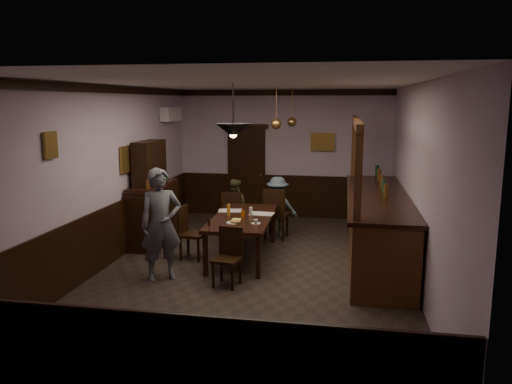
% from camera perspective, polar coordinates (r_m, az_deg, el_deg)
% --- Properties ---
extents(room, '(5.01, 8.01, 3.01)m').
position_cam_1_polar(room, '(7.89, -0.30, 1.38)').
color(room, '#2D2621').
rests_on(room, ground).
extents(dining_table, '(1.07, 2.23, 0.75)m').
position_cam_1_polar(dining_table, '(8.73, -1.53, -3.19)').
color(dining_table, black).
rests_on(dining_table, ground).
extents(chair_far_left, '(0.47, 0.47, 0.96)m').
position_cam_1_polar(chair_far_left, '(10.07, -2.75, -2.32)').
color(chair_far_left, black).
rests_on(chair_far_left, ground).
extents(chair_far_right, '(0.50, 0.50, 1.03)m').
position_cam_1_polar(chair_far_right, '(9.92, 2.23, -2.27)').
color(chair_far_right, black).
rests_on(chair_far_right, ground).
extents(chair_near, '(0.44, 0.44, 0.87)m').
position_cam_1_polar(chair_near, '(7.53, -3.17, -7.06)').
color(chair_near, black).
rests_on(chair_near, ground).
extents(chair_side, '(0.44, 0.44, 0.94)m').
position_cam_1_polar(chair_side, '(8.80, -7.71, -4.33)').
color(chair_side, black).
rests_on(chair_side, ground).
extents(person_standing, '(0.76, 0.69, 1.74)m').
position_cam_1_polar(person_standing, '(7.77, -10.80, -3.68)').
color(person_standing, '#555661').
rests_on(person_standing, ground).
extents(person_seated_left, '(0.63, 0.53, 1.16)m').
position_cam_1_polar(person_seated_left, '(10.32, -2.50, -1.69)').
color(person_seated_left, brown).
rests_on(person_seated_left, ground).
extents(person_seated_right, '(0.80, 0.47, 1.22)m').
position_cam_1_polar(person_seated_right, '(10.19, 2.47, -1.66)').
color(person_seated_right, slate).
rests_on(person_seated_right, ground).
extents(newspaper_left, '(0.46, 0.37, 0.01)m').
position_cam_1_polar(newspaper_left, '(9.15, -2.98, -2.13)').
color(newspaper_left, silver).
rests_on(newspaper_left, dining_table).
extents(newspaper_right, '(0.44, 0.33, 0.01)m').
position_cam_1_polar(newspaper_right, '(8.89, 0.66, -2.49)').
color(newspaper_right, silver).
rests_on(newspaper_right, dining_table).
extents(napkin, '(0.15, 0.15, 0.00)m').
position_cam_1_polar(napkin, '(8.48, -2.26, -3.14)').
color(napkin, '#F1E458').
rests_on(napkin, dining_table).
extents(saucer, '(0.15, 0.15, 0.01)m').
position_cam_1_polar(saucer, '(8.18, -0.00, -3.61)').
color(saucer, white).
rests_on(saucer, dining_table).
extents(coffee_cup, '(0.08, 0.08, 0.07)m').
position_cam_1_polar(coffee_cup, '(8.12, -0.03, -3.40)').
color(coffee_cup, white).
rests_on(coffee_cup, saucer).
extents(pastry_plate, '(0.22, 0.22, 0.01)m').
position_cam_1_polar(pastry_plate, '(8.23, -2.64, -3.53)').
color(pastry_plate, white).
rests_on(pastry_plate, dining_table).
extents(pastry_ring_a, '(0.13, 0.13, 0.04)m').
position_cam_1_polar(pastry_ring_a, '(8.19, -2.54, -3.39)').
color(pastry_ring_a, '#C68C47').
rests_on(pastry_ring_a, pastry_plate).
extents(pastry_ring_b, '(0.13, 0.13, 0.04)m').
position_cam_1_polar(pastry_ring_b, '(8.18, -2.21, -3.40)').
color(pastry_ring_b, '#C68C47').
rests_on(pastry_ring_b, pastry_plate).
extents(soda_can, '(0.07, 0.07, 0.12)m').
position_cam_1_polar(soda_can, '(8.62, -1.51, -2.52)').
color(soda_can, orange).
rests_on(soda_can, dining_table).
extents(beer_glass, '(0.06, 0.06, 0.20)m').
position_cam_1_polar(beer_glass, '(8.77, -3.16, -2.05)').
color(beer_glass, '#BF721E').
rests_on(beer_glass, dining_table).
extents(water_glass, '(0.06, 0.06, 0.15)m').
position_cam_1_polar(water_glass, '(8.76, -0.59, -2.20)').
color(water_glass, silver).
rests_on(water_glass, dining_table).
extents(pepper_mill, '(0.04, 0.04, 0.14)m').
position_cam_1_polar(pepper_mill, '(8.08, -5.38, -3.37)').
color(pepper_mill, black).
rests_on(pepper_mill, dining_table).
extents(sideboard, '(0.54, 1.51, 1.99)m').
position_cam_1_polar(sideboard, '(9.82, -11.72, -1.21)').
color(sideboard, black).
rests_on(sideboard, ground).
extents(bar_counter, '(1.01, 4.35, 2.44)m').
position_cam_1_polar(bar_counter, '(8.89, 13.62, -3.71)').
color(bar_counter, '#4E2A15').
rests_on(bar_counter, ground).
extents(door_back, '(0.90, 0.06, 2.10)m').
position_cam_1_polar(door_back, '(11.96, -1.10, 2.26)').
color(door_back, black).
rests_on(door_back, ground).
extents(ac_unit, '(0.20, 0.85, 0.30)m').
position_cam_1_polar(ac_unit, '(11.23, -9.70, 8.77)').
color(ac_unit, white).
rests_on(ac_unit, ground).
extents(picture_left_small, '(0.04, 0.28, 0.36)m').
position_cam_1_polar(picture_left_small, '(7.22, -22.43, 4.98)').
color(picture_left_small, olive).
rests_on(picture_left_small, ground).
extents(picture_left_large, '(0.04, 0.62, 0.48)m').
position_cam_1_polar(picture_left_large, '(9.37, -14.38, 3.71)').
color(picture_left_large, olive).
rests_on(picture_left_large, ground).
extents(picture_back, '(0.55, 0.04, 0.42)m').
position_cam_1_polar(picture_back, '(11.67, 7.64, 5.68)').
color(picture_back, olive).
rests_on(picture_back, ground).
extents(pendant_iron, '(0.56, 0.56, 0.83)m').
position_cam_1_polar(pendant_iron, '(7.72, -2.61, 7.02)').
color(pendant_iron, black).
rests_on(pendant_iron, ground).
extents(pendant_brass_mid, '(0.20, 0.20, 0.81)m').
position_cam_1_polar(pendant_brass_mid, '(9.62, 2.32, 7.77)').
color(pendant_brass_mid, '#BF8C3F').
rests_on(pendant_brass_mid, ground).
extents(pendant_brass_far, '(0.20, 0.20, 0.81)m').
position_cam_1_polar(pendant_brass_far, '(10.53, 4.12, 7.97)').
color(pendant_brass_far, '#BF8C3F').
rests_on(pendant_brass_far, ground).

